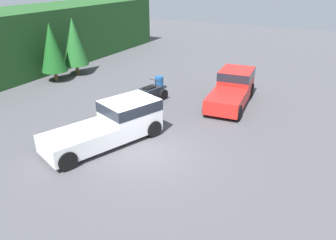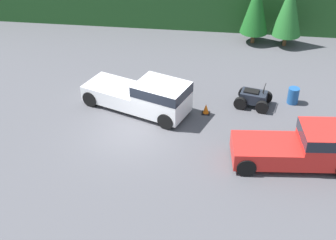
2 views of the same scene
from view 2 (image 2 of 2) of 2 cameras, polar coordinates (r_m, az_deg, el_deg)
ground_plane at (r=22.61m, az=-4.45°, el=-1.61°), size 80.00×80.00×0.00m
tree_left at (r=31.46m, az=10.68°, el=13.37°), size 1.85×1.85×4.19m
tree_mid_left at (r=31.46m, az=14.57°, el=13.03°), size 1.90×1.90×4.32m
pickup_truck_red at (r=20.99m, az=16.57°, el=-2.99°), size 5.40×2.51×1.82m
pickup_truck_second at (r=23.72m, az=-2.71°, el=3.04°), size 5.90×3.79×1.82m
quad_atv at (r=24.83m, az=10.37°, el=2.66°), size 2.05×1.69×1.18m
traffic_cone at (r=23.97m, az=4.65°, el=1.34°), size 0.42×0.42×0.55m
steel_barrel at (r=25.56m, az=15.02°, el=2.89°), size 0.58×0.58×0.88m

